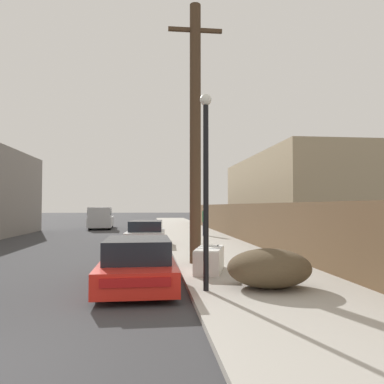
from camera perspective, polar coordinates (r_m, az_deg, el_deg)
name	(u,v)px	position (r m, az deg, el deg)	size (l,w,h in m)	color
sidewalk_curb	(191,232)	(27.89, -0.17, -6.09)	(4.20, 63.00, 0.12)	#ADA89E
discarded_fridge	(209,260)	(10.78, 2.68, -10.24)	(1.13, 1.83, 0.69)	white
parked_sports_car_red	(138,263)	(9.58, -8.24, -10.70)	(1.82, 4.52, 1.19)	red
car_parked_mid	(146,234)	(18.78, -6.98, -6.36)	(2.00, 4.48, 1.25)	silver
pickup_truck	(101,218)	(33.34, -13.72, -3.90)	(2.26, 5.85, 1.87)	silver
utility_pole	(195,130)	(12.48, 0.50, 9.43)	(1.80, 0.37, 8.57)	#4C3826
street_lamp	(206,175)	(8.29, 2.13, 2.67)	(0.26, 0.26, 4.35)	black
brush_pile	(269,268)	(8.87, 11.67, -11.27)	(1.93, 1.65, 0.88)	brown
wooden_fence	(227,219)	(24.45, 5.32, -4.18)	(0.08, 39.84, 1.98)	brown
building_right_house	(291,195)	(27.80, 14.92, -0.50)	(6.00, 15.93, 5.48)	tan
pedestrian	(205,221)	(23.68, 1.98, -4.38)	(0.34, 0.34, 1.80)	#282D42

